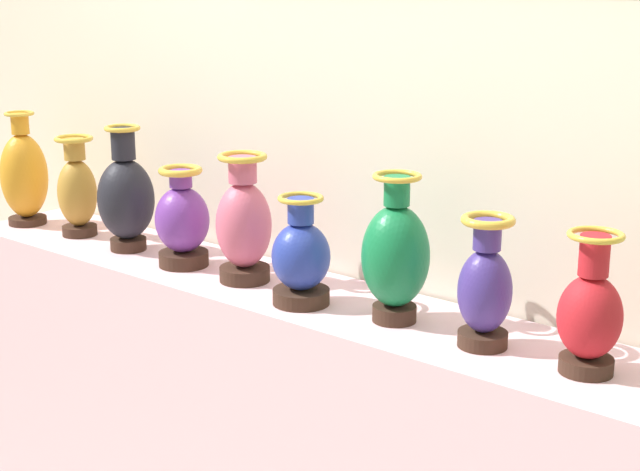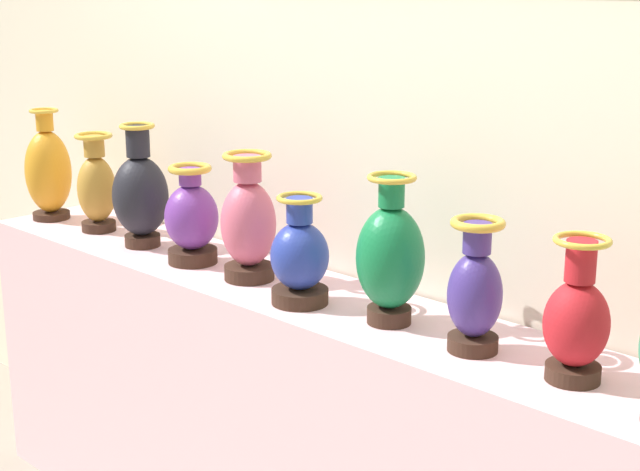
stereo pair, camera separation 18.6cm
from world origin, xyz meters
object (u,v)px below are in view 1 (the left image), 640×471
object	(u,v)px
vase_emerald	(396,255)
vase_indigo	(485,288)
vase_rose	(244,224)
vase_violet	(182,221)
vase_ochre	(77,191)
vase_cobalt	(301,258)
vase_crimson	(590,314)
vase_amber	(24,176)
vase_onyx	(126,197)

from	to	relation	value
vase_emerald	vase_indigo	xyz separation A→B (m)	(0.26, -0.01, -0.03)
vase_rose	vase_violet	bearing A→B (deg)	-177.94
vase_rose	vase_emerald	world-z (taller)	vase_emerald
vase_indigo	vase_ochre	bearing A→B (deg)	179.53
vase_rose	vase_emerald	size ratio (longest dim) A/B	0.97
vase_ochre	vase_cobalt	world-z (taller)	vase_ochre
vase_indigo	vase_crimson	xyz separation A→B (m)	(0.26, 0.01, -0.01)
vase_amber	vase_ochre	xyz separation A→B (m)	(0.27, 0.02, -0.02)
vase_amber	vase_onyx	distance (m)	0.54
vase_ochre	vase_violet	size ratio (longest dim) A/B	1.11
vase_rose	vase_onyx	bearing A→B (deg)	-179.61
vase_emerald	vase_amber	bearing A→B (deg)	-179.31
vase_onyx	vase_amber	bearing A→B (deg)	-178.64
vase_amber	vase_violet	xyz separation A→B (m)	(0.81, 0.01, -0.04)
vase_ochre	vase_onyx	world-z (taller)	vase_onyx
vase_violet	vase_crimson	distance (m)	1.29
vase_crimson	vase_rose	bearing A→B (deg)	-179.79
vase_rose	vase_cobalt	world-z (taller)	vase_rose
vase_amber	vase_onyx	world-z (taller)	vase_onyx
vase_rose	vase_crimson	distance (m)	1.04
vase_crimson	vase_ochre	bearing A→B (deg)	179.89
vase_onyx	vase_cobalt	distance (m)	0.77
vase_cobalt	vase_emerald	distance (m)	0.28
vase_onyx	vase_cobalt	world-z (taller)	vase_onyx
vase_emerald	vase_indigo	world-z (taller)	vase_emerald
vase_violet	vase_emerald	xyz separation A→B (m)	(0.77, 0.01, 0.04)
vase_ochre	vase_crimson	size ratio (longest dim) A/B	1.05
vase_onyx	vase_crimson	bearing A→B (deg)	0.27
vase_onyx	vase_crimson	distance (m)	1.56
vase_violet	vase_emerald	distance (m)	0.78
vase_amber	vase_emerald	xyz separation A→B (m)	(1.58, 0.02, -0.00)
vase_violet	vase_rose	distance (m)	0.25
vase_indigo	vase_crimson	world-z (taller)	vase_crimson
vase_crimson	vase_cobalt	bearing A→B (deg)	-176.26
vase_amber	vase_rose	distance (m)	1.06
vase_amber	vase_onyx	size ratio (longest dim) A/B	1.00
vase_emerald	vase_indigo	bearing A→B (deg)	-1.82
vase_onyx	vase_violet	bearing A→B (deg)	-1.16
vase_violet	vase_amber	bearing A→B (deg)	-179.47
vase_onyx	vase_rose	xyz separation A→B (m)	(0.52, 0.00, -0.01)
vase_indigo	vase_amber	bearing A→B (deg)	-179.66
vase_onyx	vase_cobalt	size ratio (longest dim) A/B	1.35
vase_violet	vase_rose	size ratio (longest dim) A/B	0.82
vase_indigo	vase_rose	bearing A→B (deg)	179.59
vase_violet	vase_indigo	xyz separation A→B (m)	(1.04, 0.00, 0.01)
vase_indigo	vase_onyx	bearing A→B (deg)	179.91
vase_ochre	vase_onyx	distance (m)	0.27
vase_violet	vase_emerald	bearing A→B (deg)	0.86
vase_rose	vase_cobalt	distance (m)	0.26
vase_ochre	vase_violet	bearing A→B (deg)	-1.74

